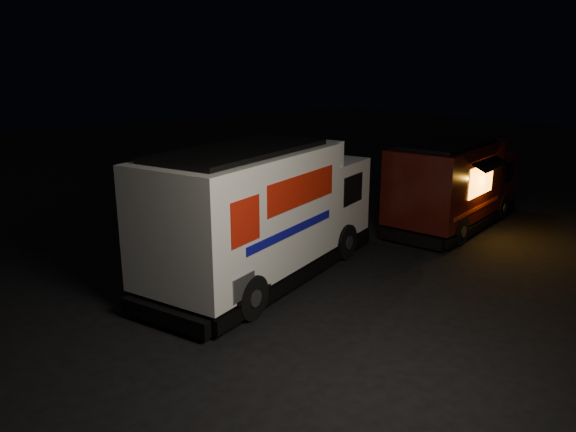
# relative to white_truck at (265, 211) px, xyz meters

# --- Properties ---
(ground) EXTENTS (80.00, 80.00, 0.00)m
(ground) POSITION_rel_white_truck_xyz_m (0.40, -2.34, -1.77)
(ground) COLOR black
(ground) RESTS_ON ground
(white_truck) EXTENTS (8.23, 4.96, 3.53)m
(white_truck) POSITION_rel_white_truck_xyz_m (0.00, 0.00, 0.00)
(white_truck) COLOR silver
(white_truck) RESTS_ON ground
(red_truck) EXTENTS (6.70, 3.56, 2.96)m
(red_truck) POSITION_rel_white_truck_xyz_m (7.77, -0.41, -0.29)
(red_truck) COLOR #3A0F0A
(red_truck) RESTS_ON ground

